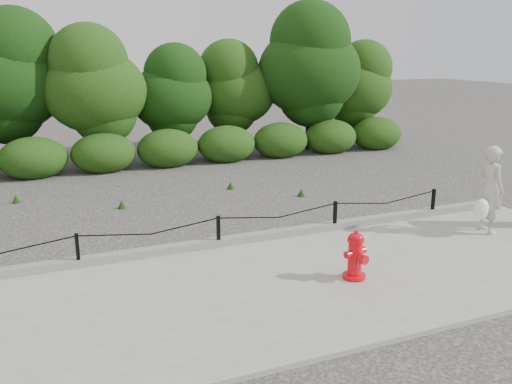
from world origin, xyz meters
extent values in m
plane|color=#2D2B28|center=(0.00, 0.00, 0.00)|extent=(90.00, 90.00, 0.00)
cube|color=gray|center=(0.00, -2.00, 0.04)|extent=(14.00, 4.00, 0.08)
cube|color=slate|center=(0.00, 0.05, 0.15)|extent=(14.00, 0.22, 0.14)
cube|color=black|center=(-2.50, 0.00, 0.38)|extent=(0.06, 0.06, 0.60)
cube|color=black|center=(0.00, 0.00, 0.38)|extent=(0.06, 0.06, 0.60)
cube|color=black|center=(2.50, 0.00, 0.38)|extent=(0.06, 0.06, 0.60)
cube|color=black|center=(5.00, 0.00, 0.38)|extent=(0.06, 0.06, 0.60)
cylinder|color=black|center=(-1.25, 0.00, 0.60)|extent=(2.50, 0.02, 0.02)
cylinder|color=black|center=(1.25, 0.00, 0.60)|extent=(2.50, 0.02, 0.02)
cylinder|color=black|center=(3.75, 0.00, 0.60)|extent=(2.50, 0.02, 0.02)
cylinder|color=black|center=(-3.50, 9.40, 1.19)|extent=(0.18, 0.18, 2.39)
ellipsoid|color=#1D4B11|center=(-3.50, 9.40, 2.86)|extent=(3.53, 3.05, 3.82)
cylinder|color=black|center=(-1.00, 8.60, 1.08)|extent=(0.18, 0.18, 2.16)
ellipsoid|color=#1D4B11|center=(-1.00, 8.60, 2.59)|extent=(3.19, 2.76, 3.45)
cylinder|color=black|center=(1.50, 9.00, 0.94)|extent=(0.18, 0.18, 1.87)
ellipsoid|color=#1D4B11|center=(1.50, 9.00, 2.25)|extent=(2.77, 2.40, 3.00)
cylinder|color=black|center=(4.00, 9.40, 0.97)|extent=(0.18, 0.18, 1.94)
ellipsoid|color=#1D4B11|center=(4.00, 9.40, 2.33)|extent=(2.87, 2.48, 3.10)
cylinder|color=black|center=(6.50, 8.60, 1.30)|extent=(0.18, 0.18, 2.59)
ellipsoid|color=#1D4B11|center=(6.50, 8.60, 3.11)|extent=(3.83, 3.32, 4.14)
cylinder|color=black|center=(8.80, 9.00, 0.97)|extent=(0.18, 0.18, 1.94)
ellipsoid|color=#1D4B11|center=(8.80, 9.00, 2.33)|extent=(2.87, 2.48, 3.10)
cylinder|color=red|center=(1.54, -2.20, 0.11)|extent=(0.45, 0.45, 0.06)
cylinder|color=red|center=(1.54, -2.20, 0.42)|extent=(0.28, 0.28, 0.56)
cylinder|color=red|center=(1.54, -2.20, 0.73)|extent=(0.33, 0.33, 0.05)
ellipsoid|color=red|center=(1.54, -2.20, 0.76)|extent=(0.29, 0.29, 0.18)
cylinder|color=red|center=(1.54, -2.20, 0.86)|extent=(0.08, 0.08, 0.05)
cylinder|color=red|center=(1.39, -2.23, 0.52)|extent=(0.13, 0.14, 0.11)
cylinder|color=red|center=(1.70, -2.16, 0.52)|extent=(0.13, 0.14, 0.11)
cylinder|color=red|center=(1.58, -2.36, 0.46)|extent=(0.18, 0.16, 0.16)
cylinder|color=slate|center=(1.51, -2.33, 0.37)|extent=(0.01, 0.05, 0.12)
imported|color=#B1AE98|center=(5.26, -1.30, 0.96)|extent=(0.50, 0.69, 1.76)
ellipsoid|color=white|center=(4.91, -1.45, 0.63)|extent=(0.32, 0.25, 0.42)
camera|label=1|loc=(-3.07, -9.02, 3.67)|focal=38.00mm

